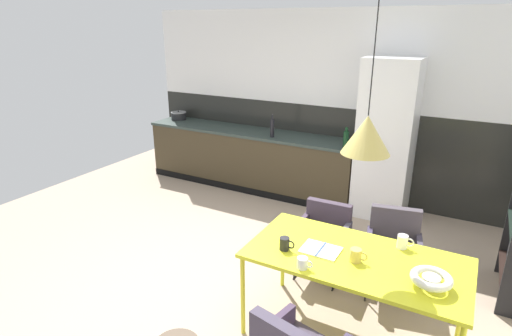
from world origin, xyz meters
TOP-DOWN VIEW (x-y plane):
  - ground_plane at (0.00, 0.00)m, footprint 7.84×7.84m
  - back_wall_splashback_dark at (0.00, 2.83)m, footprint 6.03×0.12m
  - back_wall_panel_upper at (0.00, 2.83)m, footprint 6.03×0.12m
  - kitchen_counter at (-1.21, 2.47)m, footprint 3.34×0.63m
  - refrigerator_column at (0.80, 2.47)m, footprint 0.66×0.60m
  - dining_table at (1.14, -0.01)m, footprint 1.63×0.83m
  - armchair_corner_seat at (0.62, 0.77)m, footprint 0.50×0.48m
  - armchair_near_window at (1.28, 0.82)m, footprint 0.56×0.55m
  - fruit_bowl at (1.69, -0.15)m, footprint 0.27×0.27m
  - open_book at (0.88, -0.06)m, footprint 0.29×0.23m
  - mug_wide_latte at (0.63, -0.18)m, footprint 0.13×0.08m
  - mug_white_ceramic at (1.43, 0.29)m, footprint 0.13×0.08m
  - mug_dark_espresso at (1.16, -0.08)m, footprint 0.13×0.09m
  - mug_tall_blue at (0.85, -0.35)m, footprint 0.12×0.08m
  - cooking_pot at (-2.63, 2.56)m, footprint 0.25×0.25m
  - bottle_vinegar_dark at (0.34, 2.28)m, footprint 0.07×0.07m
  - bottle_oil_tall at (-0.74, 2.31)m, footprint 0.06×0.06m
  - pendant_lamp_over_table_near at (1.14, -0.02)m, footprint 0.34×0.34m

SIDE VIEW (x-z plane):
  - ground_plane at x=0.00m, z-range 0.00..0.00m
  - kitchen_counter at x=-1.21m, z-range 0.00..0.89m
  - armchair_corner_seat at x=0.62m, z-range 0.11..0.84m
  - armchair_near_window at x=1.28m, z-range 0.10..0.90m
  - back_wall_splashback_dark at x=0.00m, z-range 0.00..1.31m
  - dining_table at x=1.14m, z-range 0.33..1.08m
  - open_book at x=0.88m, z-range 0.75..0.77m
  - mug_tall_blue at x=0.85m, z-range 0.75..0.84m
  - mug_dark_espresso at x=1.16m, z-range 0.75..0.86m
  - mug_wide_latte at x=0.63m, z-range 0.75..0.86m
  - mug_white_ceramic at x=1.43m, z-range 0.75..0.86m
  - fruit_bowl at x=1.69m, z-range 0.77..0.86m
  - cooking_pot at x=-2.63m, z-range 0.88..1.03m
  - bottle_vinegar_dark at x=0.34m, z-range 0.87..1.15m
  - refrigerator_column at x=0.80m, z-range 0.00..2.04m
  - bottle_oil_tall at x=-0.74m, z-range 0.86..1.19m
  - pendant_lamp_over_table_near at x=1.14m, z-range 1.21..2.20m
  - back_wall_panel_upper at x=0.00m, z-range 1.31..2.62m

